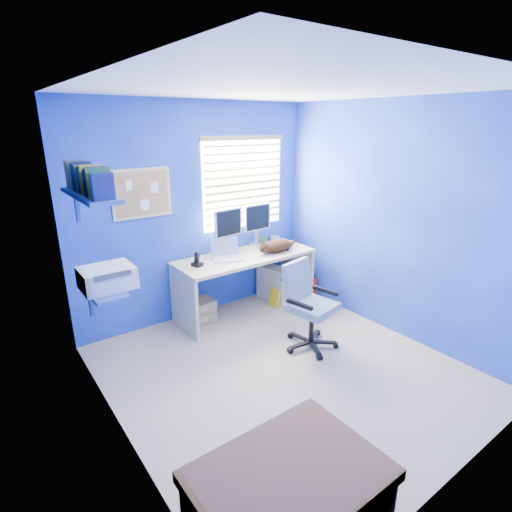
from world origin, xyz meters
TOP-DOWN VIEW (x-y plane):
  - floor at (0.00, 0.00)m, footprint 3.00×3.20m
  - ceiling at (0.00, 0.00)m, footprint 3.00×3.20m
  - wall_back at (0.00, 1.60)m, footprint 3.00×0.01m
  - wall_front at (0.00, -1.60)m, footprint 3.00×0.01m
  - wall_left at (-1.50, 0.00)m, footprint 0.01×3.20m
  - wall_right at (1.50, 0.00)m, footprint 0.01×3.20m
  - desk at (0.44, 1.26)m, footprint 1.72×0.65m
  - laptop at (0.18, 1.26)m, footprint 0.40×0.35m
  - monitor_left at (0.35, 1.50)m, footprint 0.41×0.17m
  - monitor_right at (0.80, 1.52)m, footprint 0.41×0.14m
  - phone at (-0.21, 1.26)m, footprint 0.12×0.13m
  - mug at (0.87, 1.47)m, footprint 0.10×0.09m
  - cd_spindle at (1.10, 1.51)m, footprint 0.13×0.13m
  - cat at (0.84, 1.14)m, footprint 0.43×0.24m
  - tower_pc at (0.95, 1.35)m, footprint 0.26×0.47m
  - drawer_boxes at (-0.16, 1.37)m, footprint 0.35×0.28m
  - yellow_book at (0.81, 1.15)m, footprint 0.03×0.17m
  - backpack at (1.31, 1.12)m, footprint 0.40×0.36m
  - bed_corner at (-1.02, -1.24)m, footprint 0.98×0.70m
  - office_chair at (0.50, 0.21)m, footprint 0.62×0.62m
  - window_blinds at (0.65, 1.57)m, footprint 1.15×0.05m
  - corkboard at (-0.65, 1.58)m, footprint 0.64×0.02m
  - wall_shelves at (-1.35, 0.75)m, footprint 0.42×0.90m

SIDE VIEW (x-z plane):
  - floor at x=0.00m, z-range 0.00..0.00m
  - yellow_book at x=0.81m, z-range 0.00..0.24m
  - drawer_boxes at x=-0.16m, z-range 0.00..0.27m
  - backpack at x=1.31m, z-range 0.00..0.39m
  - tower_pc at x=0.95m, z-range 0.00..0.45m
  - bed_corner at x=-1.02m, z-range 0.00..0.47m
  - office_chair at x=0.50m, z-range -0.11..0.79m
  - desk at x=0.44m, z-range 0.00..0.74m
  - cd_spindle at x=1.10m, z-range 0.74..0.81m
  - mug at x=0.87m, z-range 0.74..0.84m
  - cat at x=0.84m, z-range 0.74..0.89m
  - phone at x=-0.21m, z-range 0.74..0.91m
  - laptop at x=0.18m, z-range 0.74..0.96m
  - monitor_left at x=0.35m, z-range 0.74..1.28m
  - monitor_right at x=0.80m, z-range 0.74..1.28m
  - wall_back at x=0.00m, z-range 0.00..2.50m
  - wall_front at x=0.00m, z-range 0.00..2.50m
  - wall_left at x=-1.50m, z-range 0.00..2.50m
  - wall_right at x=1.50m, z-range 0.00..2.50m
  - wall_shelves at x=-1.35m, z-range 0.91..1.96m
  - corkboard at x=-0.65m, z-range 1.29..1.81m
  - window_blinds at x=0.65m, z-range 1.00..2.10m
  - ceiling at x=0.00m, z-range 2.50..2.50m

